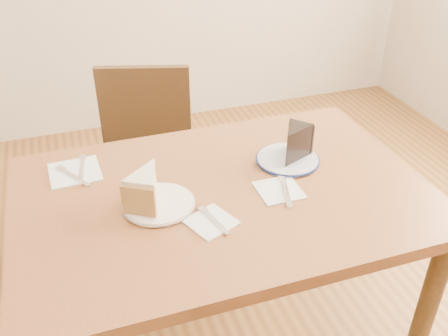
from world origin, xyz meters
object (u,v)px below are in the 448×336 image
plate_cream (159,204)px  chocolate_cake (293,146)px  plate_navy (288,160)px  chair_far (146,170)px  table (223,218)px  carrot_cake (148,187)px

plate_cream → chocolate_cake: 0.47m
plate_navy → chair_far: bearing=127.6°
chair_far → plate_cream: chair_far is taller
plate_cream → chocolate_cake: size_ratio=1.69×
table → chocolate_cake: size_ratio=10.37×
plate_cream → plate_navy: size_ratio=1.00×
table → plate_cream: bearing=-177.0°
plate_navy → carrot_cake: 0.48m
chair_far → plate_navy: 0.68m
carrot_cake → table: bearing=29.4°
table → carrot_cake: size_ratio=9.33×
table → chair_far: chair_far is taller
chair_far → plate_cream: (-0.06, -0.60, 0.26)m
chocolate_cake → carrot_cake: bearing=56.7°
plate_navy → carrot_cake: (-0.47, -0.08, 0.05)m
table → carrot_cake: (-0.22, 0.01, 0.15)m
table → chair_far: size_ratio=1.36×
table → chair_far: (-0.13, 0.59, -0.16)m
chair_far → carrot_cake: 0.66m
chair_far → chocolate_cake: chair_far is taller
chocolate_cake → plate_cream: bearing=59.6°
chair_far → plate_cream: size_ratio=4.51×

